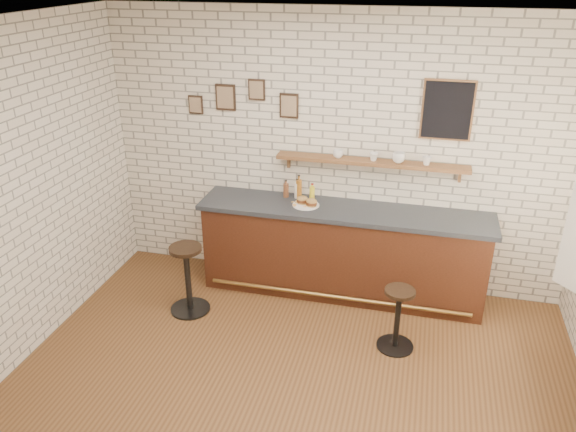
# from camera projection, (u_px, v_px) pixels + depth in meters

# --- Properties ---
(ground) EXTENTS (5.00, 5.00, 0.00)m
(ground) POSITION_uv_depth(u_px,v_px,m) (290.00, 391.00, 4.85)
(ground) COLOR brown
(ground) RESTS_ON ground
(bar_counter) EXTENTS (3.10, 0.65, 1.01)m
(bar_counter) POSITION_uv_depth(u_px,v_px,m) (342.00, 251.00, 6.10)
(bar_counter) COLOR #421F11
(bar_counter) RESTS_ON ground
(sandwich_plate) EXTENTS (0.28, 0.28, 0.01)m
(sandwich_plate) POSITION_uv_depth(u_px,v_px,m) (306.00, 205.00, 5.97)
(sandwich_plate) COLOR white
(sandwich_plate) RESTS_ON bar_counter
(ciabatta_sandwich) EXTENTS (0.24, 0.16, 0.08)m
(ciabatta_sandwich) POSITION_uv_depth(u_px,v_px,m) (307.00, 201.00, 5.95)
(ciabatta_sandwich) COLOR #B08848
(ciabatta_sandwich) RESTS_ON sandwich_plate
(potato_chips) EXTENTS (0.26, 0.19, 0.00)m
(potato_chips) POSITION_uv_depth(u_px,v_px,m) (304.00, 204.00, 5.97)
(potato_chips) COLOR #E1AD4F
(potato_chips) RESTS_ON sandwich_plate
(bitters_bottle_brown) EXTENTS (0.06, 0.06, 0.20)m
(bitters_bottle_brown) POSITION_uv_depth(u_px,v_px,m) (286.00, 190.00, 6.16)
(bitters_bottle_brown) COLOR brown
(bitters_bottle_brown) RESTS_ON bar_counter
(bitters_bottle_white) EXTENTS (0.06, 0.06, 0.22)m
(bitters_bottle_white) POSITION_uv_depth(u_px,v_px,m) (297.00, 190.00, 6.12)
(bitters_bottle_white) COLOR silver
(bitters_bottle_white) RESTS_ON bar_counter
(bitters_bottle_amber) EXTENTS (0.06, 0.06, 0.27)m
(bitters_bottle_amber) POSITION_uv_depth(u_px,v_px,m) (299.00, 189.00, 6.11)
(bitters_bottle_amber) COLOR #945717
(bitters_bottle_amber) RESTS_ON bar_counter
(condiment_bottle_yellow) EXTENTS (0.06, 0.06, 0.18)m
(condiment_bottle_yellow) POSITION_uv_depth(u_px,v_px,m) (312.00, 193.00, 6.09)
(condiment_bottle_yellow) COLOR yellow
(condiment_bottle_yellow) RESTS_ON bar_counter
(bar_stool_left) EXTENTS (0.42, 0.42, 0.75)m
(bar_stool_left) POSITION_uv_depth(u_px,v_px,m) (188.00, 277.00, 5.81)
(bar_stool_left) COLOR black
(bar_stool_left) RESTS_ON ground
(bar_stool_right) EXTENTS (0.36, 0.36, 0.64)m
(bar_stool_right) POSITION_uv_depth(u_px,v_px,m) (398.00, 317.00, 5.27)
(bar_stool_right) COLOR black
(bar_stool_right) RESTS_ON ground
(wall_shelf) EXTENTS (2.00, 0.18, 0.18)m
(wall_shelf) POSITION_uv_depth(u_px,v_px,m) (371.00, 162.00, 5.82)
(wall_shelf) COLOR brown
(wall_shelf) RESTS_ON ground
(shelf_cup_a) EXTENTS (0.11, 0.11, 0.09)m
(shelf_cup_a) POSITION_uv_depth(u_px,v_px,m) (338.00, 154.00, 5.87)
(shelf_cup_a) COLOR white
(shelf_cup_a) RESTS_ON wall_shelf
(shelf_cup_b) EXTENTS (0.13, 0.13, 0.08)m
(shelf_cup_b) POSITION_uv_depth(u_px,v_px,m) (374.00, 157.00, 5.79)
(shelf_cup_b) COLOR white
(shelf_cup_b) RESTS_ON wall_shelf
(shelf_cup_c) EXTENTS (0.17, 0.17, 0.11)m
(shelf_cup_c) POSITION_uv_depth(u_px,v_px,m) (399.00, 158.00, 5.72)
(shelf_cup_c) COLOR white
(shelf_cup_c) RESTS_ON wall_shelf
(shelf_cup_d) EXTENTS (0.11, 0.11, 0.09)m
(shelf_cup_d) POSITION_uv_depth(u_px,v_px,m) (427.00, 161.00, 5.67)
(shelf_cup_d) COLOR white
(shelf_cup_d) RESTS_ON wall_shelf
(back_wall_decor) EXTENTS (2.96, 0.02, 0.56)m
(back_wall_decor) POSITION_uv_depth(u_px,v_px,m) (358.00, 105.00, 5.69)
(back_wall_decor) COLOR black
(back_wall_decor) RESTS_ON ground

